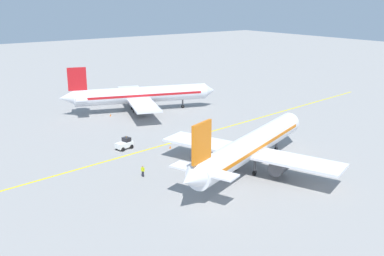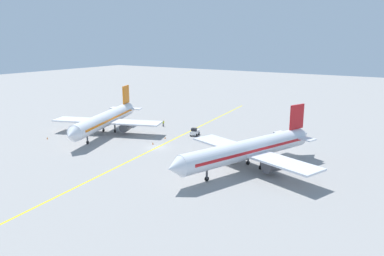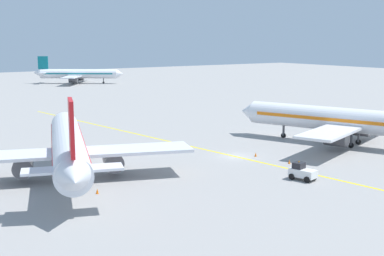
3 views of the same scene
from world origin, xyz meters
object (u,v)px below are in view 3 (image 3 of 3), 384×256
airplane_adjacent_stand (345,121)px  traffic_cone_mid_apron (256,154)px  traffic_cone_by_wingtip (323,128)px  airplane_at_gate (68,147)px  traffic_cone_far_edge (97,191)px  airplane_distant_taxiing (78,74)px  baggage_tug_white (302,172)px  traffic_cone_near_nose (289,162)px

airplane_adjacent_stand → traffic_cone_mid_apron: 16.61m
traffic_cone_by_wingtip → airplane_at_gate: bearing=-172.5°
airplane_at_gate → traffic_cone_far_edge: airplane_at_gate is taller
airplane_adjacent_stand → airplane_distant_taxiing: bearing=85.5°
baggage_tug_white → traffic_cone_far_edge: size_ratio=5.94×
baggage_tug_white → traffic_cone_near_nose: bearing=55.9°
airplane_adjacent_stand → baggage_tug_white: size_ratio=10.52×
airplane_at_gate → airplane_distant_taxiing: bearing=67.0°
baggage_tug_white → traffic_cone_mid_apron: size_ratio=5.94×
baggage_tug_white → traffic_cone_far_edge: 22.96m
airplane_distant_taxiing → traffic_cone_by_wingtip: airplane_distant_taxiing is taller
airplane_distant_taxiing → traffic_cone_by_wingtip: (-1.94, -114.63, -3.06)m
airplane_at_gate → airplane_distant_taxiing: size_ratio=1.26×
airplane_at_gate → baggage_tug_white: airplane_at_gate is taller
airplane_adjacent_stand → traffic_cone_mid_apron: airplane_adjacent_stand is taller
airplane_at_gate → baggage_tug_white: bearing=-35.9°
airplane_adjacent_stand → traffic_cone_far_edge: bearing=-176.6°
traffic_cone_mid_apron → traffic_cone_by_wingtip: size_ratio=1.00×
baggage_tug_white → traffic_cone_near_nose: baggage_tug_white is taller
baggage_tug_white → traffic_cone_by_wingtip: bearing=38.3°
airplane_at_gate → airplane_adjacent_stand: 41.65m
traffic_cone_by_wingtip → airplane_distant_taxiing: bearing=89.0°
traffic_cone_mid_apron → traffic_cone_far_edge: same height
airplane_at_gate → traffic_cone_by_wingtip: airplane_at_gate is taller
traffic_cone_near_nose → traffic_cone_by_wingtip: (23.54, 15.62, 0.00)m
traffic_cone_far_edge → traffic_cone_near_nose: bearing=-3.5°
airplane_at_gate → baggage_tug_white: 26.72m
airplane_at_gate → traffic_cone_mid_apron: (25.16, -3.49, -3.43)m
airplane_at_gate → traffic_cone_near_nose: bearing=-19.4°
baggage_tug_white → traffic_cone_far_edge: (-21.50, 8.04, -0.63)m
airplane_adjacent_stand → baggage_tug_white: airplane_adjacent_stand is taller
airplane_adjacent_stand → traffic_cone_near_nose: bearing=-165.3°
traffic_cone_far_edge → baggage_tug_white: bearing=-20.5°
traffic_cone_mid_apron → traffic_cone_far_edge: size_ratio=1.00×
airplane_distant_taxiing → baggage_tug_white: bearing=-102.3°
airplane_distant_taxiing → traffic_cone_mid_apron: size_ratio=49.72×
baggage_tug_white → traffic_cone_by_wingtip: baggage_tug_white is taller
airplane_adjacent_stand → airplane_distant_taxiing: 126.60m
airplane_adjacent_stand → traffic_cone_mid_apron: size_ratio=62.47×
baggage_tug_white → traffic_cone_far_edge: bearing=159.5°
traffic_cone_near_nose → traffic_cone_far_edge: size_ratio=1.00×
traffic_cone_by_wingtip → traffic_cone_far_edge: size_ratio=1.00×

